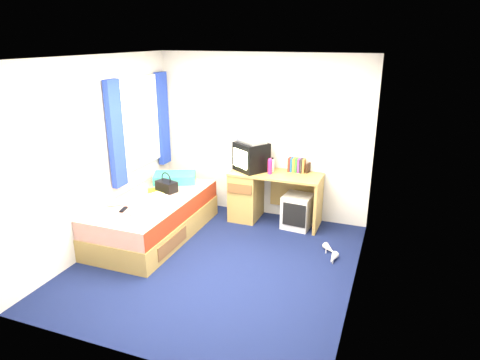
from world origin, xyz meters
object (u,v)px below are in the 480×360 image
at_px(storage_cube, 297,211).
at_px(magazine, 156,191).
at_px(remote_control, 123,209).
at_px(crt_tv, 251,157).
at_px(desk, 258,193).
at_px(water_bottle, 116,203).
at_px(aerosol_can, 272,165).
at_px(bed, 154,217).
at_px(pillow, 175,178).
at_px(pink_water_bottle, 270,167).
at_px(handbag, 167,186).
at_px(picture_frame, 308,168).
at_px(white_heels, 331,254).
at_px(towel, 157,200).
at_px(vcr, 252,140).
at_px(colour_swatch_fan, 135,216).

height_order(storage_cube, magazine, magazine).
xyz_separation_m(storage_cube, remote_control, (-1.89, -1.44, 0.31)).
bearing_deg(remote_control, crt_tv, 40.23).
distance_m(desk, water_bottle, 2.02).
bearing_deg(magazine, aerosol_can, 30.81).
bearing_deg(bed, water_bottle, -127.76).
height_order(pillow, desk, desk).
distance_m(pillow, aerosol_can, 1.46).
distance_m(storage_cube, aerosol_can, 0.75).
distance_m(pink_water_bottle, handbag, 1.48).
height_order(storage_cube, picture_frame, picture_frame).
relative_size(handbag, white_heels, 0.74).
relative_size(handbag, towel, 1.13).
height_order(pink_water_bottle, towel, pink_water_bottle).
bearing_deg(water_bottle, vcr, 46.77).
xyz_separation_m(bed, handbag, (0.03, 0.31, 0.35)).
relative_size(pillow, picture_frame, 4.31).
bearing_deg(vcr, magazine, -111.40).
bearing_deg(towel, pillow, 103.57).
relative_size(crt_tv, pink_water_bottle, 2.73).
bearing_deg(crt_tv, handbag, -110.29).
bearing_deg(aerosol_can, pink_water_bottle, -89.04).
height_order(crt_tv, water_bottle, crt_tv).
bearing_deg(desk, pink_water_bottle, -18.68).
relative_size(crt_tv, magazine, 1.99).
bearing_deg(storage_cube, pillow, -166.49).
distance_m(pillow, water_bottle, 1.12).
xyz_separation_m(colour_swatch_fan, white_heels, (2.24, 0.85, -0.51)).
bearing_deg(aerosol_can, storage_cube, -17.11).
height_order(desk, storage_cube, desk).
bearing_deg(remote_control, vcr, 40.24).
height_order(pillow, handbag, handbag).
xyz_separation_m(handbag, remote_control, (-0.16, -0.79, -0.07)).
relative_size(vcr, colour_swatch_fan, 1.73).
bearing_deg(vcr, white_heels, 2.97).
xyz_separation_m(pink_water_bottle, handbag, (-1.30, -0.65, -0.23)).
xyz_separation_m(pillow, pink_water_bottle, (1.39, 0.26, 0.25)).
bearing_deg(water_bottle, pink_water_bottle, 39.45).
bearing_deg(white_heels, handbag, 178.51).
xyz_separation_m(storage_cube, handbag, (-1.73, -0.65, 0.38)).
bearing_deg(aerosol_can, picture_frame, 14.63).
bearing_deg(magazine, water_bottle, -107.91).
bearing_deg(colour_swatch_fan, water_bottle, 152.98).
bearing_deg(pillow, pink_water_bottle, 10.39).
bearing_deg(handbag, magazine, -132.86).
distance_m(towel, water_bottle, 0.51).
relative_size(bed, white_heels, 4.45).
bearing_deg(colour_swatch_fan, white_heels, 20.74).
xyz_separation_m(pillow, storage_cube, (1.82, 0.25, -0.37)).
height_order(crt_tv, picture_frame, crt_tv).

